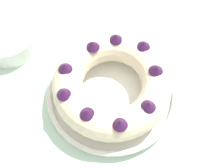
# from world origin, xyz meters

# --- Properties ---
(dining_table) EXTENTS (1.52, 1.00, 0.73)m
(dining_table) POSITION_xyz_m (0.00, 0.00, 0.65)
(dining_table) COLOR silver
(dining_table) RESTS_ON ground_plane
(serving_dish) EXTENTS (0.28, 0.28, 0.03)m
(serving_dish) POSITION_xyz_m (0.03, 0.02, 0.75)
(serving_dish) COLOR white
(serving_dish) RESTS_ON dining_table
(bundt_cake) EXTENTS (0.25, 0.25, 0.08)m
(bundt_cake) POSITION_xyz_m (0.03, 0.02, 0.79)
(bundt_cake) COLOR beige
(bundt_cake) RESTS_ON serving_dish
(side_bowl) EXTENTS (0.14, 0.14, 0.05)m
(side_bowl) POSITION_xyz_m (0.04, 0.30, 0.76)
(side_bowl) COLOR white
(side_bowl) RESTS_ON dining_table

